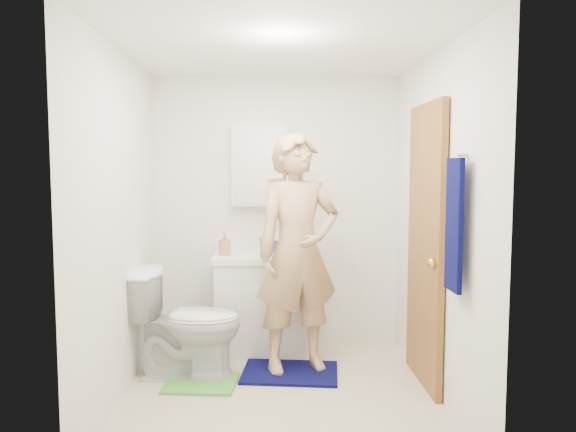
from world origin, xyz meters
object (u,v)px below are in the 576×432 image
object	(u,v)px
vanity_cabinet	(260,305)
toothbrush_cup	(272,247)
towel	(454,225)
medicine_cabinet	(260,166)
soap_dispenser	(225,244)
toilet	(187,322)
man	(298,253)

from	to	relation	value
vanity_cabinet	toothbrush_cup	distance (m)	0.52
vanity_cabinet	toothbrush_cup	size ratio (longest dim) A/B	6.38
towel	toothbrush_cup	distance (m)	1.92
medicine_cabinet	soap_dispenser	distance (m)	0.77
soap_dispenser	toothbrush_cup	world-z (taller)	soap_dispenser
toilet	soap_dispenser	xyz separation A→B (m)	(0.25, 0.53, 0.53)
vanity_cabinet	man	world-z (taller)	man
medicine_cabinet	man	xyz separation A→B (m)	(0.30, -0.74, -0.66)
towel	man	bearing A→B (deg)	132.29
man	medicine_cabinet	bearing A→B (deg)	95.13
medicine_cabinet	toothbrush_cup	size ratio (longest dim) A/B	5.58
toilet	medicine_cabinet	bearing A→B (deg)	-29.80
medicine_cabinet	toothbrush_cup	distance (m)	0.73
toothbrush_cup	man	bearing A→B (deg)	-71.87
medicine_cabinet	toilet	size ratio (longest dim) A/B	0.84
towel	soap_dispenser	size ratio (longest dim) A/B	4.22
vanity_cabinet	toilet	size ratio (longest dim) A/B	0.96
toilet	man	world-z (taller)	man
vanity_cabinet	toilet	distance (m)	0.80
medicine_cabinet	toothbrush_cup	xyz separation A→B (m)	(0.11, -0.16, -0.70)
soap_dispenser	vanity_cabinet	bearing A→B (deg)	9.21
medicine_cabinet	man	distance (m)	1.04
soap_dispenser	toilet	bearing A→B (deg)	-115.61
towel	toilet	bearing A→B (deg)	152.41
towel	toothbrush_cup	xyz separation A→B (m)	(-1.07, 1.55, -0.35)
soap_dispenser	medicine_cabinet	bearing A→B (deg)	42.37
toilet	toothbrush_cup	distance (m)	1.04
toothbrush_cup	toilet	bearing A→B (deg)	-135.53
towel	toilet	xyz separation A→B (m)	(-1.73, 0.91, -0.83)
medicine_cabinet	towel	bearing A→B (deg)	-55.39
towel	toilet	world-z (taller)	towel
toothbrush_cup	towel	bearing A→B (deg)	-55.37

